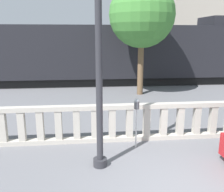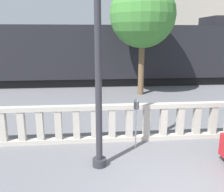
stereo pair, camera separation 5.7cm
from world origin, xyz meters
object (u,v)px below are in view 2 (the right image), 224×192
Objects in this scene: lamppost at (98,56)px; parking_meter at (136,110)px; tree_left at (143,15)px; train_near at (98,54)px.

parking_meter is at bearing 41.69° from lamppost.
lamppost is 0.92× the size of tree_left.
tree_left reaches higher than parking_meter.
train_near is at bearing 123.46° from tree_left.
parking_meter is 0.25× the size of tree_left.
parking_meter is (1.11, 0.99, -1.59)m from lamppost.
lamppost is 11.20m from train_near.
train_near is at bearing 93.71° from parking_meter.
lamppost is 3.75× the size of parking_meter.
train_near is 3.47× the size of tree_left.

